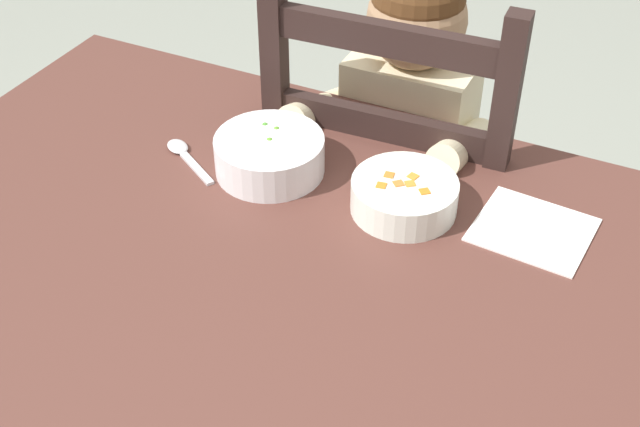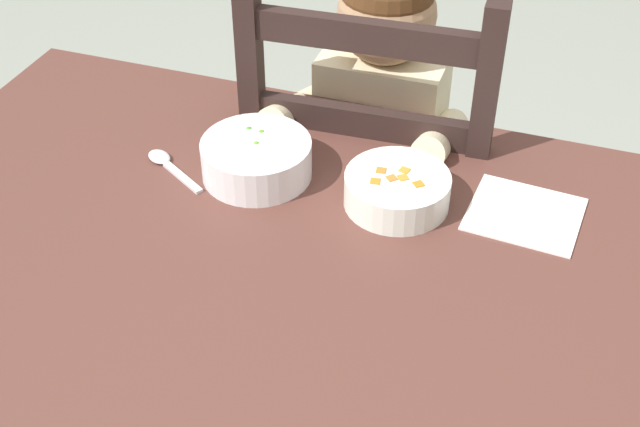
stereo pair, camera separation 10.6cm
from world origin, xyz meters
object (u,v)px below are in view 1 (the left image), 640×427
object	(u,v)px
bowl_of_peas	(270,154)
spoon	(183,153)
bowl_of_carrots	(404,195)
dining_chair	(400,209)
dining_table	(325,322)
child_figure	(403,134)

from	to	relation	value
bowl_of_peas	spoon	size ratio (longest dim) A/B	1.32
bowl_of_peas	bowl_of_carrots	distance (m)	0.22
bowl_of_carrots	spoon	size ratio (longest dim) A/B	1.21
dining_chair	bowl_of_peas	distance (m)	0.42
dining_chair	spoon	xyz separation A→B (m)	(-0.26, -0.32, 0.25)
spoon	dining_table	bearing A→B (deg)	-24.42
child_figure	bowl_of_peas	distance (m)	0.33
spoon	bowl_of_peas	bearing A→B (deg)	9.37
dining_chair	bowl_of_peas	bearing A→B (deg)	-110.79
bowl_of_peas	spoon	world-z (taller)	bowl_of_peas
dining_chair	bowl_of_peas	size ratio (longest dim) A/B	5.77
dining_chair	spoon	size ratio (longest dim) A/B	7.60
dining_table	child_figure	world-z (taller)	child_figure
bowl_of_peas	dining_chair	bearing A→B (deg)	69.21
dining_table	spoon	distance (m)	0.37
child_figure	bowl_of_carrots	distance (m)	0.33
dining_chair	bowl_of_carrots	size ratio (longest dim) A/B	6.27
bowl_of_peas	bowl_of_carrots	xyz separation A→B (m)	(0.22, -0.00, -0.00)
dining_chair	spoon	bearing A→B (deg)	-128.62
bowl_of_peas	bowl_of_carrots	world-z (taller)	bowl_of_peas
dining_table	bowl_of_peas	size ratio (longest dim) A/B	8.37
dining_table	bowl_of_peas	world-z (taller)	bowl_of_peas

